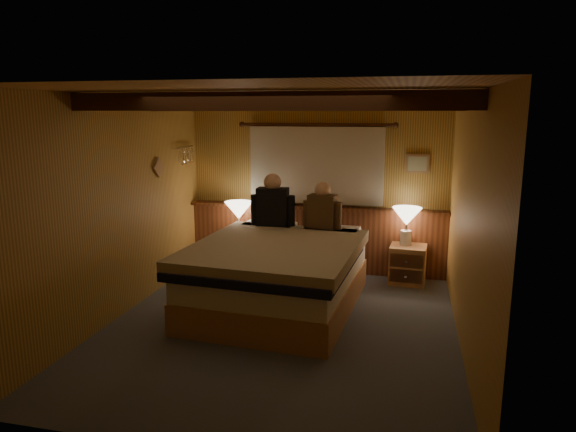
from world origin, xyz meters
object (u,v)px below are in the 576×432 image
(nightstand_right, at_px, (408,264))
(lamp_right, at_px, (407,219))
(lamp_left, at_px, (239,213))
(nightstand_left, at_px, (239,254))
(person_right, at_px, (322,209))
(person_left, at_px, (273,204))
(duffel_bag, at_px, (213,275))
(bed, at_px, (279,274))

(nightstand_right, bearing_deg, lamp_right, 129.32)
(lamp_left, distance_m, lamp_right, 2.28)
(nightstand_left, xyz_separation_m, lamp_left, (0.01, -0.03, 0.60))
(lamp_right, height_order, person_right, person_right)
(person_left, relative_size, duffel_bag, 1.39)
(nightstand_right, bearing_deg, bed, -134.84)
(bed, xyz_separation_m, person_left, (-0.29, 0.83, 0.65))
(bed, height_order, person_right, person_right)
(person_left, distance_m, person_right, 0.65)
(person_left, xyz_separation_m, duffel_bag, (-0.73, -0.30, -0.90))
(nightstand_right, bearing_deg, person_right, -154.82)
(bed, height_order, lamp_left, lamp_left)
(lamp_left, bearing_deg, bed, -54.04)
(nightstand_right, relative_size, lamp_right, 1.01)
(duffel_bag, bearing_deg, lamp_right, 12.26)
(duffel_bag, bearing_deg, nightstand_right, 10.82)
(person_right, bearing_deg, lamp_right, 33.20)
(person_right, bearing_deg, nightstand_left, 171.56)
(nightstand_left, bearing_deg, lamp_right, 13.24)
(lamp_left, bearing_deg, person_left, -32.12)
(nightstand_left, relative_size, person_left, 0.74)
(nightstand_left, xyz_separation_m, lamp_right, (2.29, 0.05, 0.61))
(lamp_left, bearing_deg, nightstand_right, 0.56)
(nightstand_left, height_order, nightstand_right, nightstand_right)
(nightstand_right, bearing_deg, duffel_bag, -159.38)
(bed, bearing_deg, lamp_right, 46.43)
(lamp_right, bearing_deg, bed, -137.63)
(person_right, distance_m, duffel_bag, 1.65)
(nightstand_left, bearing_deg, duffel_bag, -88.11)
(bed, distance_m, person_right, 1.09)
(nightstand_right, xyz_separation_m, person_left, (-1.73, -0.39, 0.80))
(nightstand_left, height_order, person_right, person_right)
(person_right, xyz_separation_m, duffel_bag, (-1.37, -0.29, -0.87))
(duffel_bag, bearing_deg, bed, -32.63)
(nightstand_right, relative_size, person_left, 0.72)
(person_left, bearing_deg, lamp_left, 145.26)
(lamp_right, bearing_deg, nightstand_left, -178.76)
(person_right, relative_size, duffel_bag, 1.22)
(bed, bearing_deg, duffel_bag, 156.43)
(bed, bearing_deg, person_left, 113.01)
(lamp_right, bearing_deg, lamp_left, -178.04)
(bed, relative_size, lamp_left, 4.72)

